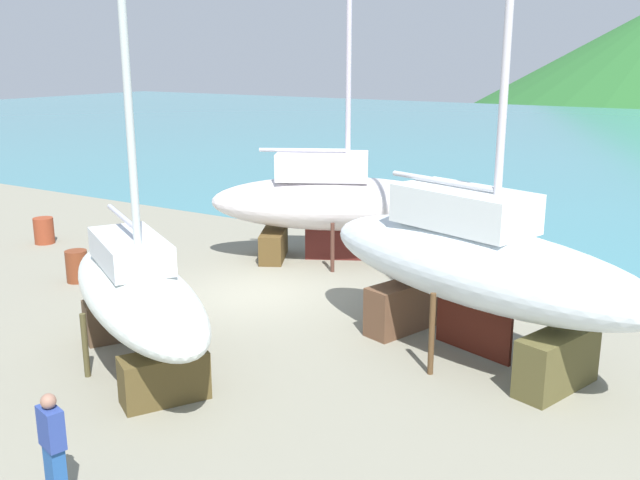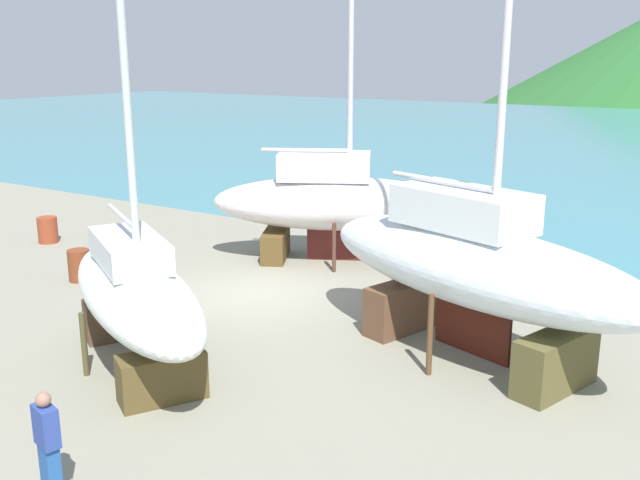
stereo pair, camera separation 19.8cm
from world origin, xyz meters
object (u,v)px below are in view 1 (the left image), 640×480
Objects in this scene: sailboat_mid_port at (137,293)px; sailboat_large_starboard at (475,263)px; barrel_tipped_right at (44,231)px; sailboat_far_slipway at (334,202)px; barrel_ochre at (77,266)px; worker at (53,447)px.

sailboat_large_starboard reaches higher than sailboat_mid_port.
sailboat_large_starboard is 16.45× the size of barrel_tipped_right.
sailboat_mid_port is 0.72× the size of sailboat_large_starboard.
barrel_ochre is (-5.10, -5.77, -1.42)m from sailboat_far_slipway.
worker is at bearing -104.44° from sailboat_far_slipway.
sailboat_large_starboard is (5.69, 4.08, 0.50)m from sailboat_mid_port.
barrel_ochre is (4.41, -2.29, 0.01)m from barrel_tipped_right.
sailboat_far_slipway is at bearing 48.51° from barrel_ochre.
sailboat_far_slipway is at bearing 20.07° from barrel_tipped_right.
sailboat_far_slipway reaches higher than barrel_ochre.
sailboat_large_starboard is (6.30, -4.83, 0.21)m from sailboat_far_slipway.
sailboat_mid_port reaches higher than worker.
sailboat_far_slipway is 13.35m from worker.
sailboat_far_slipway is at bearing 124.23° from sailboat_mid_port.
sailboat_large_starboard is 16.10× the size of barrel_ochre.
sailboat_large_starboard is at bearing -65.13° from sailboat_far_slipway.
barrel_tipped_right is (-9.51, -3.48, -1.43)m from sailboat_far_slipway.
sailboat_far_slipway reaches higher than sailboat_mid_port.
worker is 1.89× the size of barrel_ochre.
worker is 15.75m from barrel_tipped_right.
barrel_tipped_right is at bearing 68.42° from worker.
sailboat_large_starboard reaches higher than sailboat_far_slipway.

